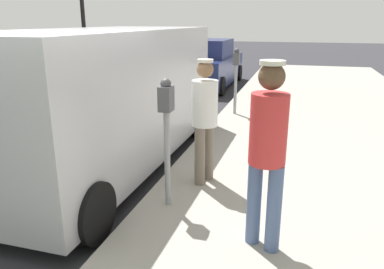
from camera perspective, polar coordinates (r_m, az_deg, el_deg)
ground_plane at (r=4.98m, az=-20.34°, el=-11.41°), size 80.00×80.00×0.00m
sidewalk_slab at (r=4.18m, az=24.66°, el=-16.56°), size 5.00×32.00×0.15m
parking_meter_near at (r=4.26m, az=-3.89°, el=2.01°), size 0.14×0.18×1.52m
parking_meter_far at (r=8.83m, az=6.70°, el=9.70°), size 0.14×0.18×1.52m
pedestrian_in_red at (r=3.47m, az=11.38°, el=-1.58°), size 0.34×0.34×1.80m
pedestrian_in_white at (r=4.92m, az=1.93°, el=3.08°), size 0.34×0.35×1.66m
parked_van at (r=6.05m, az=-13.18°, el=5.81°), size 2.19×5.23×2.15m
parked_sedan_ahead at (r=13.55m, az=2.23°, el=10.45°), size 1.98×4.42×1.65m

